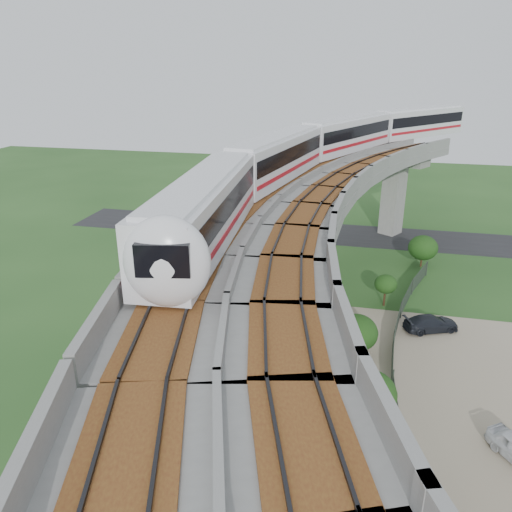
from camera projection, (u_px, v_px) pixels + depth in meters
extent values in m
plane|color=#264D1E|center=(260.00, 373.00, 33.26)|extent=(160.00, 160.00, 0.00)
cube|color=gray|center=(492.00, 423.00, 28.57)|extent=(18.00, 26.00, 0.04)
cube|color=#232326|center=(313.00, 232.00, 60.51)|extent=(60.00, 8.00, 0.03)
cube|color=#99968E|center=(393.00, 199.00, 58.75)|extent=(2.86, 2.93, 8.40)
cube|color=#99968E|center=(397.00, 158.00, 57.00)|extent=(7.21, 5.74, 1.20)
cube|color=#99968E|center=(298.00, 259.00, 41.00)|extent=(2.35, 2.51, 8.40)
cube|color=#99968E|center=(300.00, 202.00, 39.25)|extent=(7.31, 3.58, 1.20)
cube|color=#99968E|center=(231.00, 429.00, 22.07)|extent=(2.35, 2.51, 8.40)
cube|color=#99968E|center=(229.00, 334.00, 20.32)|extent=(7.31, 3.58, 1.20)
cube|color=gray|center=(371.00, 157.00, 52.46)|extent=(16.42, 20.91, 0.80)
cube|color=gray|center=(336.00, 144.00, 54.64)|extent=(8.66, 17.08, 1.00)
cube|color=gray|center=(412.00, 152.00, 49.61)|extent=(8.66, 17.08, 1.00)
cube|color=brown|center=(353.00, 150.00, 53.58)|extent=(10.68, 18.08, 0.12)
cube|color=black|center=(353.00, 149.00, 53.53)|extent=(9.69, 17.59, 0.12)
cube|color=brown|center=(391.00, 155.00, 51.00)|extent=(10.68, 18.08, 0.12)
cube|color=black|center=(391.00, 153.00, 50.96)|extent=(9.69, 17.59, 0.12)
cube|color=gray|center=(295.00, 194.00, 37.76)|extent=(11.77, 20.03, 0.80)
cube|color=gray|center=(243.00, 178.00, 38.89)|extent=(3.22, 18.71, 1.00)
cube|color=gray|center=(353.00, 187.00, 35.97)|extent=(3.22, 18.71, 1.00)
cube|color=brown|center=(268.00, 185.00, 38.34)|extent=(5.44, 19.05, 0.12)
cube|color=black|center=(268.00, 184.00, 38.30)|extent=(4.35, 18.88, 0.12)
cube|color=brown|center=(324.00, 191.00, 36.84)|extent=(5.44, 19.05, 0.12)
cube|color=black|center=(324.00, 189.00, 36.80)|extent=(4.35, 18.88, 0.12)
cube|color=gray|center=(232.00, 298.00, 21.17)|extent=(11.77, 20.03, 0.80)
cube|color=gray|center=(131.00, 276.00, 21.12)|extent=(3.22, 18.71, 1.00)
cube|color=gray|center=(335.00, 281.00, 20.57)|extent=(3.22, 18.71, 1.00)
cube|color=brown|center=(180.00, 287.00, 21.15)|extent=(5.44, 19.05, 0.12)
cube|color=black|center=(180.00, 284.00, 21.10)|extent=(4.35, 18.88, 0.12)
cube|color=brown|center=(284.00, 290.00, 20.87)|extent=(5.44, 19.05, 0.12)
cube|color=black|center=(284.00, 287.00, 20.82)|extent=(4.35, 18.88, 0.12)
cube|color=silver|center=(204.00, 212.00, 25.37)|extent=(3.71, 15.15, 3.20)
cube|color=silver|center=(203.00, 179.00, 24.75)|extent=(3.12, 14.36, 0.22)
cube|color=black|center=(204.00, 203.00, 25.20)|extent=(3.73, 14.55, 1.15)
cube|color=red|center=(205.00, 226.00, 25.64)|extent=(3.73, 14.55, 0.30)
cube|color=black|center=(205.00, 239.00, 25.90)|extent=(2.76, 12.85, 0.28)
cube|color=silver|center=(277.00, 158.00, 39.30)|extent=(5.38, 15.24, 3.20)
cube|color=silver|center=(277.00, 136.00, 38.68)|extent=(4.71, 14.41, 0.22)
cube|color=black|center=(277.00, 152.00, 39.13)|extent=(5.33, 14.66, 1.15)
cube|color=red|center=(277.00, 168.00, 39.57)|extent=(5.33, 14.66, 0.30)
cube|color=black|center=(276.00, 177.00, 39.83)|extent=(4.18, 12.88, 0.28)
cube|color=silver|center=(347.00, 135.00, 51.81)|extent=(8.75, 14.75, 3.20)
cube|color=silver|center=(348.00, 118.00, 51.19)|extent=(7.95, 13.84, 0.22)
cube|color=black|center=(348.00, 130.00, 51.64)|extent=(8.55, 14.23, 1.15)
cube|color=red|center=(347.00, 142.00, 52.08)|extent=(8.55, 14.23, 0.30)
cube|color=black|center=(346.00, 149.00, 52.34)|extent=(7.08, 12.37, 0.28)
cube|color=silver|center=(420.00, 123.00, 62.11)|extent=(11.57, 13.33, 3.20)
cube|color=silver|center=(421.00, 108.00, 61.49)|extent=(10.68, 12.41, 0.22)
cube|color=black|center=(420.00, 119.00, 61.94)|extent=(11.24, 12.90, 1.15)
cube|color=red|center=(419.00, 129.00, 62.38)|extent=(11.24, 12.90, 0.30)
cube|color=black|center=(418.00, 135.00, 62.64)|extent=(9.53, 11.08, 0.28)
ellipsoid|color=silver|center=(167.00, 262.00, 18.59)|extent=(3.61, 2.40, 3.64)
cylinder|color=#2D382D|center=(427.00, 269.00, 48.01)|extent=(0.08, 0.08, 1.50)
cube|color=#2D382D|center=(419.00, 277.00, 46.08)|extent=(1.69, 4.77, 1.40)
cylinder|color=#2D382D|center=(413.00, 287.00, 44.10)|extent=(0.08, 0.08, 1.50)
cube|color=#2D382D|center=(406.00, 298.00, 42.07)|extent=(1.23, 4.91, 1.40)
cylinder|color=#2D382D|center=(401.00, 310.00, 39.98)|extent=(0.08, 0.08, 1.50)
cube|color=#2D382D|center=(397.00, 324.00, 37.85)|extent=(0.75, 4.99, 1.40)
cylinder|color=#2D382D|center=(394.00, 340.00, 35.68)|extent=(0.08, 0.08, 1.50)
cube|color=#2D382D|center=(393.00, 359.00, 33.48)|extent=(0.27, 5.04, 1.40)
cylinder|color=#2D382D|center=(393.00, 380.00, 31.25)|extent=(0.08, 0.08, 1.50)
cube|color=#2D382D|center=(395.00, 405.00, 28.99)|extent=(0.27, 5.04, 1.40)
cylinder|color=#2D382D|center=(400.00, 434.00, 26.71)|extent=(0.08, 0.08, 1.50)
cube|color=#2D382D|center=(409.00, 469.00, 24.42)|extent=(0.75, 4.99, 1.40)
cylinder|color=#2D382D|center=(422.00, 511.00, 22.13)|extent=(0.08, 0.08, 1.50)
cylinder|color=#382314|center=(421.00, 261.00, 50.28)|extent=(0.18, 0.18, 1.14)
ellipsoid|color=#143711|center=(423.00, 248.00, 49.75)|extent=(2.90, 2.90, 2.47)
cylinder|color=#382314|center=(384.00, 298.00, 42.12)|extent=(0.18, 0.18, 1.45)
ellipsoid|color=#143711|center=(386.00, 284.00, 41.65)|extent=(1.88, 1.88, 1.60)
cylinder|color=#382314|center=(355.00, 350.00, 34.98)|extent=(0.18, 0.18, 0.98)
ellipsoid|color=#143711|center=(356.00, 333.00, 34.48)|extent=(2.97, 2.97, 2.52)
cylinder|color=#382314|center=(367.00, 420.00, 27.59)|extent=(0.18, 0.18, 1.74)
ellipsoid|color=#143711|center=(370.00, 394.00, 26.96)|extent=(2.89, 2.89, 2.45)
imported|color=black|center=(431.00, 323.00, 38.20)|extent=(4.53, 3.22, 1.22)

